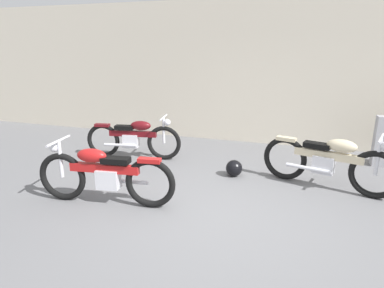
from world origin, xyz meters
The scene contains 6 objects.
ground_plane centered at (0.00, 0.00, 0.00)m, with size 40.00×40.00×0.00m, color slate.
building_wall centered at (0.00, 3.85, 1.59)m, with size 18.00×0.30×3.17m, color beige.
helmet centered at (-0.08, 1.45, 0.14)m, with size 0.28×0.28×0.28m, color black.
motorcycle_cream centered at (1.41, 1.40, 0.45)m, with size 2.02×0.78×0.93m.
motorcycle_red centered at (-1.61, -0.17, 0.44)m, with size 2.02×0.59×0.91m.
motorcycle_maroon centered at (-2.17, 1.80, 0.42)m, with size 1.92×0.60×0.87m.
Camera 1 is at (0.96, -3.99, 2.16)m, focal length 31.70 mm.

